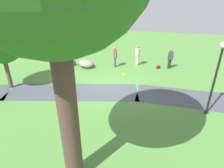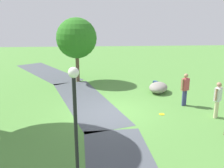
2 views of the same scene
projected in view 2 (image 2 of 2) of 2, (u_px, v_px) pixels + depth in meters
name	position (u px, v px, depth m)	size (l,w,h in m)	color
ground_plane	(111.00, 112.00, 13.06)	(48.00, 48.00, 0.00)	#528A3C
footpath_segment_mid	(86.00, 100.00, 14.70)	(8.33, 4.65, 0.01)	#484D54
footpath_segment_far	(47.00, 72.00, 21.34)	(7.97, 6.36, 0.01)	#484D54
young_tree_near_path	(76.00, 38.00, 17.78)	(2.76, 2.76, 4.44)	brown
lamp_post	(75.00, 118.00, 6.85)	(0.28, 0.28, 3.57)	black
lawn_boulder	(158.00, 88.00, 16.05)	(1.82, 1.62, 0.63)	gray
man_near_boulder	(218.00, 97.00, 12.13)	(0.42, 0.43, 1.73)	beige
passerby_on_path	(185.00, 87.00, 13.69)	(0.38, 0.46, 1.75)	navy
backpack_by_boulder	(155.00, 84.00, 17.23)	(0.35, 0.35, 0.40)	#2C4A7E
frisbee_on_grass	(162.00, 114.00, 12.77)	(0.27, 0.27, 0.02)	yellow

